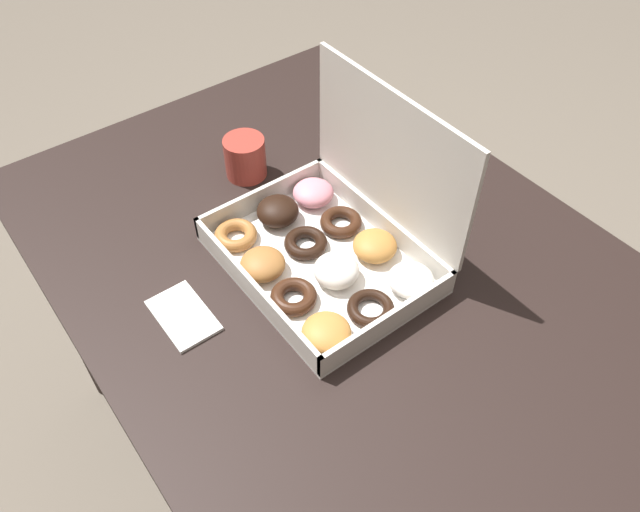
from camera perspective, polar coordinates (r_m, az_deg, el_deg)
ground_plane at (r=1.72m, az=1.55°, el=-18.42°), size 8.00×8.00×0.00m
dining_table at (r=1.14m, az=2.22°, el=-4.47°), size 1.25×0.86×0.77m
donut_box at (r=1.04m, az=1.12°, el=1.55°), size 0.36×0.28×0.29m
coffee_mug at (r=1.22m, az=-6.83°, el=9.03°), size 0.08×0.08×0.08m
paper_napkin at (r=1.02m, az=-12.39°, el=-5.33°), size 0.12×0.08×0.01m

